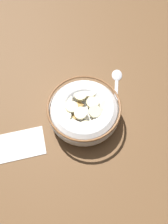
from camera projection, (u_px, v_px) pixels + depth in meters
ground_plane at (84, 118)px, 63.28cm from camera, size 129.96×129.96×2.00cm
cereal_bowl at (84, 111)px, 59.28cm from camera, size 19.44×19.44×6.54cm
spoon at (117, 80)px, 67.56cm from camera, size 7.66×15.90×0.80cm
folded_napkin at (19, 145)px, 58.51cm from camera, size 13.58×8.31×0.30cm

